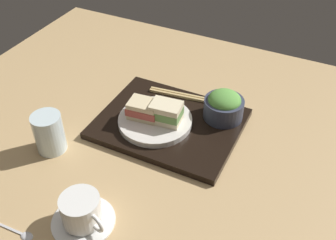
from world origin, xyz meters
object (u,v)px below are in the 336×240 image
(sandwich_near, at_px, (166,113))
(chopsticks_pair, at_px, (184,96))
(sandwich_plate, at_px, (155,121))
(coffee_cup, at_px, (82,212))
(teaspoon, at_px, (21,233))
(drinking_glass, at_px, (49,133))
(sandwich_far, at_px, (144,109))
(salad_bowl, at_px, (224,106))

(sandwich_near, height_order, chopsticks_pair, sandwich_near)
(chopsticks_pair, bearing_deg, sandwich_plate, 82.04)
(sandwich_plate, xyz_separation_m, coffee_cup, (-0.00, 0.33, 0.01))
(sandwich_plate, xyz_separation_m, chopsticks_pair, (-0.02, -0.14, -0.00))
(teaspoon, bearing_deg, sandwich_plate, -103.04)
(drinking_glass, bearing_deg, sandwich_far, -133.71)
(salad_bowl, bearing_deg, sandwich_plate, 34.63)
(sandwich_far, height_order, drinking_glass, drinking_glass)
(chopsticks_pair, height_order, drinking_glass, drinking_glass)
(sandwich_near, relative_size, chopsticks_pair, 0.41)
(drinking_glass, relative_size, teaspoon, 1.01)
(teaspoon, bearing_deg, drinking_glass, -65.97)
(sandwich_plate, xyz_separation_m, sandwich_near, (-0.03, -0.00, 0.03))
(sandwich_near, distance_m, coffee_cup, 0.33)
(sandwich_near, xyz_separation_m, teaspoon, (0.12, 0.41, -0.06))
(teaspoon, bearing_deg, chopsticks_pair, -101.77)
(drinking_glass, bearing_deg, salad_bowl, -140.81)
(sandwich_plate, xyz_separation_m, sandwich_far, (0.03, 0.00, 0.03))
(sandwich_far, relative_size, coffee_cup, 0.65)
(sandwich_plate, height_order, teaspoon, sandwich_plate)
(sandwich_near, xyz_separation_m, drinking_glass, (0.22, 0.18, -0.01))
(salad_bowl, relative_size, coffee_cup, 0.78)
(sandwich_near, bearing_deg, chopsticks_pair, -85.58)
(chopsticks_pair, bearing_deg, coffee_cup, 87.94)
(coffee_cup, height_order, teaspoon, coffee_cup)
(chopsticks_pair, distance_m, coffee_cup, 0.46)
(sandwich_near, relative_size, drinking_glass, 0.81)
(sandwich_near, xyz_separation_m, salad_bowl, (-0.12, -0.10, -0.01))
(coffee_cup, distance_m, teaspoon, 0.13)
(sandwich_far, distance_m, salad_bowl, 0.21)
(sandwich_far, bearing_deg, sandwich_plate, -171.74)
(salad_bowl, relative_size, drinking_glass, 1.03)
(sandwich_near, height_order, coffee_cup, sandwich_near)
(chopsticks_pair, relative_size, teaspoon, 2.01)
(salad_bowl, bearing_deg, chopsticks_pair, -15.34)
(salad_bowl, distance_m, chopsticks_pair, 0.14)
(sandwich_far, xyz_separation_m, coffee_cup, (-0.03, 0.32, -0.03))
(sandwich_plate, relative_size, salad_bowl, 1.84)
(sandwich_near, distance_m, sandwich_far, 0.06)
(sandwich_plate, distance_m, salad_bowl, 0.18)
(teaspoon, bearing_deg, sandwich_far, -99.11)
(coffee_cup, bearing_deg, sandwich_plate, -89.54)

